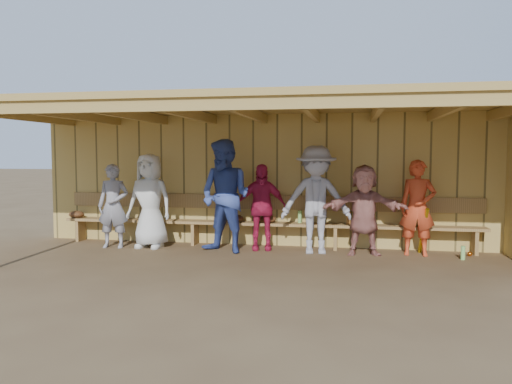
% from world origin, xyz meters
% --- Properties ---
extents(ground, '(90.00, 90.00, 0.00)m').
position_xyz_m(ground, '(0.00, 0.00, 0.00)').
color(ground, brown).
rests_on(ground, ground).
extents(player_a, '(0.59, 0.43, 1.51)m').
position_xyz_m(player_a, '(-2.63, 0.52, 0.75)').
color(player_a, gray).
rests_on(player_a, ground).
extents(player_b, '(0.86, 0.59, 1.69)m').
position_xyz_m(player_b, '(-1.99, 0.64, 0.84)').
color(player_b, silver).
rests_on(player_b, ground).
extents(player_c, '(1.14, 1.02, 1.93)m').
position_xyz_m(player_c, '(-0.55, 0.45, 0.96)').
color(player_c, '#384C9A').
rests_on(player_c, ground).
extents(player_d, '(0.93, 0.52, 1.51)m').
position_xyz_m(player_d, '(0.00, 0.81, 0.75)').
color(player_d, '#C01E46').
rests_on(player_d, ground).
extents(player_e, '(1.25, 0.82, 1.82)m').
position_xyz_m(player_e, '(0.97, 0.68, 0.91)').
color(player_e, '#9C9BA4').
rests_on(player_e, ground).
extents(player_f, '(1.43, 0.57, 1.51)m').
position_xyz_m(player_f, '(1.77, 0.69, 0.75)').
color(player_f, '#B77267').
rests_on(player_f, ground).
extents(player_g, '(0.61, 0.42, 1.58)m').
position_xyz_m(player_g, '(2.63, 0.81, 0.79)').
color(player_g, '#D24421').
rests_on(player_g, ground).
extents(dugout_structure, '(8.80, 3.20, 2.50)m').
position_xyz_m(dugout_structure, '(0.39, 0.69, 1.69)').
color(dugout_structure, tan).
rests_on(dugout_structure, ground).
extents(bench, '(7.60, 0.34, 0.93)m').
position_xyz_m(bench, '(0.00, 1.12, 0.53)').
color(bench, '#9E7943').
rests_on(bench, ground).
extents(dugout_equipment, '(7.32, 0.62, 0.80)m').
position_xyz_m(dugout_equipment, '(-0.61, 0.99, 0.49)').
color(dugout_equipment, gold).
rests_on(dugout_equipment, ground).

